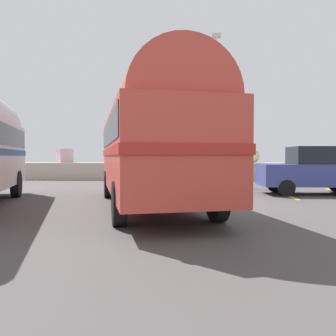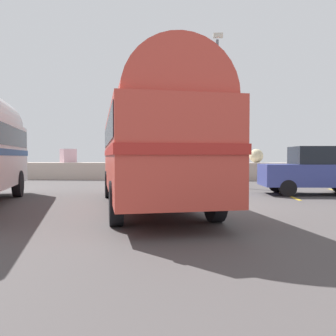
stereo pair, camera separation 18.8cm
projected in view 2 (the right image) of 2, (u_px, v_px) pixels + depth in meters
name	position (u px, v px, depth m)	size (l,w,h in m)	color
ground	(203.00, 205.00, 10.57)	(32.00, 26.00, 0.02)	#484443
breakwater	(200.00, 170.00, 22.30)	(31.36, 2.43, 2.49)	#C0AFA0
vintage_coach	(150.00, 137.00, 10.13)	(4.58, 8.91, 3.70)	black
parked_car_nearest	(317.00, 170.00, 13.48)	(4.14, 1.81, 1.86)	black
lamp_post	(217.00, 105.00, 16.92)	(0.44, 1.08, 7.17)	#5B5B60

